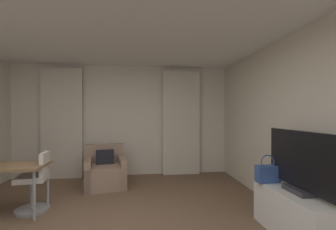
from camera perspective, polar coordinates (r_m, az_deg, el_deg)
wall_window at (r=5.61m, az=-10.89°, el=-1.35°), size 5.12×0.06×2.60m
wall_right at (r=3.37m, az=33.04°, el=-2.62°), size 0.06×6.12×2.60m
ceiling at (r=2.83m, az=-15.17°, el=24.46°), size 5.12×6.12×0.06m
curtain_left_panel at (r=5.74m, az=-24.83°, el=-1.85°), size 0.90×0.06×2.50m
curtain_right_panel at (r=5.56m, az=3.31°, el=-1.87°), size 0.90×0.06×2.50m
armchair at (r=4.96m, az=-15.30°, el=-13.48°), size 0.91×0.95×0.81m
desk_chair at (r=4.15m, az=-30.02°, el=-14.74°), size 0.48×0.48×0.88m
tv_console at (r=3.31m, az=29.26°, el=-20.83°), size 0.47×1.14×0.55m
tv_flatscreen at (r=3.11m, az=29.72°, el=-10.35°), size 0.20×1.07×0.72m
handbag_primary at (r=3.44m, az=23.43°, el=-13.07°), size 0.30×0.14×0.37m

